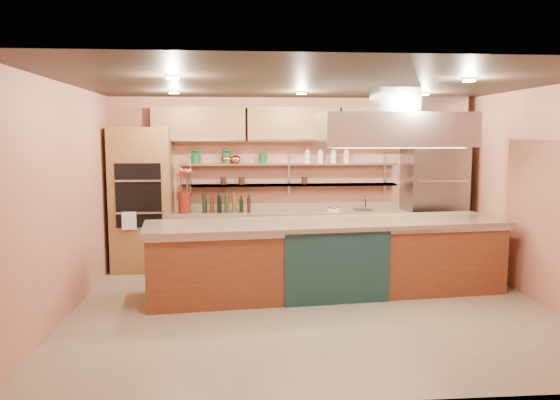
{
  "coord_description": "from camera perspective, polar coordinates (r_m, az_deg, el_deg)",
  "views": [
    {
      "loc": [
        -0.97,
        -6.67,
        2.18
      ],
      "look_at": [
        -0.32,
        1.0,
        1.26
      ],
      "focal_mm": 35.0,
      "sensor_mm": 36.0,
      "label": 1
    }
  ],
  "objects": [
    {
      "name": "upper_cabinets",
      "position": [
        9.04,
        1.36,
        7.88
      ],
      "size": [
        4.6,
        0.36,
        0.55
      ],
      "primitive_type": "cube",
      "color": "brown",
      "rests_on": "wall_back"
    },
    {
      "name": "island",
      "position": [
        7.59,
        4.94,
        -5.98
      ],
      "size": [
        4.91,
        1.53,
        1.01
      ],
      "primitive_type": "cube",
      "rotation": [
        0.0,
        0.0,
        0.1
      ],
      "color": "brown",
      "rests_on": "floor"
    },
    {
      "name": "kitchen_scale",
      "position": [
        9.05,
        5.57,
        -0.85
      ],
      "size": [
        0.2,
        0.17,
        0.1
      ],
      "primitive_type": "cube",
      "rotation": [
        0.0,
        0.0,
        -0.25
      ],
      "color": "silver",
      "rests_on": "back_counter"
    },
    {
      "name": "wall_shelf_lower",
      "position": [
        9.12,
        1.0,
        1.58
      ],
      "size": [
        3.6,
        0.26,
        0.03
      ],
      "primitive_type": "cube",
      "color": "#AFB2B6",
      "rests_on": "wall_back"
    },
    {
      "name": "oven_stack",
      "position": [
        9.03,
        -14.21,
        0.05
      ],
      "size": [
        0.95,
        0.64,
        2.3
      ],
      "primitive_type": "cube",
      "color": "brown",
      "rests_on": "floor"
    },
    {
      "name": "wall_back",
      "position": [
        9.25,
        1.23,
        1.97
      ],
      "size": [
        6.0,
        0.04,
        2.8
      ],
      "primitive_type": "cube",
      "color": "#BB7158",
      "rests_on": "floor"
    },
    {
      "name": "range_hood",
      "position": [
        7.6,
        11.83,
        7.19
      ],
      "size": [
        2.0,
        1.0,
        0.45
      ],
      "primitive_type": "cube",
      "color": "#AFB2B6",
      "rests_on": "ceiling"
    },
    {
      "name": "wall_left",
      "position": [
        7.02,
        -21.6,
        -0.05
      ],
      "size": [
        0.04,
        5.0,
        2.8
      ],
      "primitive_type": "cube",
      "color": "#BB7158",
      "rests_on": "floor"
    },
    {
      "name": "copper_kettle",
      "position": [
        9.05,
        -4.65,
        4.27
      ],
      "size": [
        0.2,
        0.2,
        0.14
      ],
      "primitive_type": "ellipsoid",
      "rotation": [
        0.0,
        0.0,
        -0.18
      ],
      "color": "#CA5E2E",
      "rests_on": "wall_shelf_upper"
    },
    {
      "name": "refrigerator",
      "position": [
        9.48,
        15.73,
        -0.3
      ],
      "size": [
        0.95,
        0.72,
        2.1
      ],
      "primitive_type": "cube",
      "color": "slate",
      "rests_on": "floor"
    },
    {
      "name": "ceiling_downlights",
      "position": [
        6.96,
        3.28,
        11.66
      ],
      "size": [
        4.0,
        2.8,
        0.02
      ],
      "primitive_type": "cube",
      "color": "#FFE5A5",
      "rests_on": "ceiling"
    },
    {
      "name": "wall_shelf_upper",
      "position": [
        9.1,
        1.0,
        3.78
      ],
      "size": [
        3.6,
        0.26,
        0.03
      ],
      "primitive_type": "cube",
      "color": "#AFB2B6",
      "rests_on": "wall_back"
    },
    {
      "name": "oil_bottle_cluster",
      "position": [
        8.89,
        -5.6,
        -0.43
      ],
      "size": [
        0.87,
        0.47,
        0.27
      ],
      "primitive_type": "cube",
      "rotation": [
        0.0,
        0.0,
        -0.3
      ],
      "color": "black",
      "rests_on": "back_counter"
    },
    {
      "name": "wall_right",
      "position": [
        7.8,
        25.81,
        0.39
      ],
      "size": [
        0.04,
        5.0,
        2.8
      ],
      "primitive_type": "cube",
      "color": "#BB7158",
      "rests_on": "floor"
    },
    {
      "name": "wall_front",
      "position": [
        4.35,
        8.14,
        -3.57
      ],
      "size": [
        6.0,
        0.04,
        2.8
      ],
      "primitive_type": "cube",
      "color": "#BB7158",
      "rests_on": "floor"
    },
    {
      "name": "floor",
      "position": [
        7.09,
        3.35,
        -11.2
      ],
      "size": [
        6.0,
        5.0,
        0.02
      ],
      "primitive_type": "cube",
      "color": "gray",
      "rests_on": "ground"
    },
    {
      "name": "flower_vase",
      "position": [
        8.92,
        -9.97,
        -0.23
      ],
      "size": [
        0.25,
        0.25,
        0.35
      ],
      "primitive_type": "cylinder",
      "rotation": [
        0.0,
        0.0,
        0.32
      ],
      "color": "maroon",
      "rests_on": "back_counter"
    },
    {
      "name": "back_counter",
      "position": [
        9.08,
        1.1,
        -4.08
      ],
      "size": [
        3.84,
        0.64,
        0.93
      ],
      "primitive_type": "cube",
      "color": "tan",
      "rests_on": "floor"
    },
    {
      "name": "bar_faucet",
      "position": [
        9.25,
        8.92,
        -0.34
      ],
      "size": [
        0.04,
        0.04,
        0.23
      ],
      "primitive_type": "cylinder",
      "rotation": [
        0.0,
        0.0,
        -0.35
      ],
      "color": "silver",
      "rests_on": "back_counter"
    },
    {
      "name": "green_canister",
      "position": [
        9.06,
        -1.79,
        4.39
      ],
      "size": [
        0.17,
        0.17,
        0.17
      ],
      "primitive_type": "cylinder",
      "rotation": [
        0.0,
        0.0,
        0.28
      ],
      "color": "#104B1E",
      "rests_on": "wall_shelf_upper"
    },
    {
      "name": "ceiling",
      "position": [
        6.77,
        3.52,
        12.05
      ],
      "size": [
        6.0,
        5.0,
        0.02
      ],
      "primitive_type": "cube",
      "color": "black",
      "rests_on": "wall_back"
    }
  ]
}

